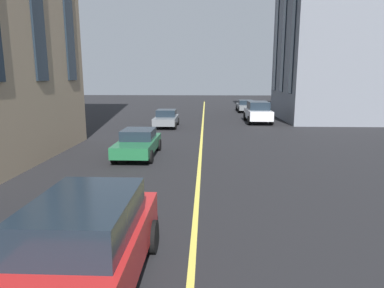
# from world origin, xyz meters

# --- Properties ---
(lane_centre_line) EXTENTS (80.00, 0.16, 0.01)m
(lane_centre_line) POSITION_xyz_m (20.00, 0.00, 0.00)
(lane_centre_line) COLOR #D8C64C
(lane_centre_line) RESTS_ON ground_plane
(car_red_parked_a) EXTENTS (4.70, 2.14, 1.88)m
(car_red_parked_a) POSITION_xyz_m (9.50, 1.90, 0.97)
(car_red_parked_a) COLOR #B21E1E
(car_red_parked_a) RESTS_ON ground_plane
(car_grey_oncoming) EXTENTS (4.40, 1.95, 1.37)m
(car_grey_oncoming) POSITION_xyz_m (43.78, -4.90, 0.70)
(car_grey_oncoming) COLOR slate
(car_grey_oncoming) RESTS_ON ground_plane
(car_white_trailing) EXTENTS (4.70, 2.14, 1.88)m
(car_white_trailing) POSITION_xyz_m (34.09, -4.90, 0.97)
(car_white_trailing) COLOR silver
(car_white_trailing) RESTS_ON ground_plane
(car_green_near) EXTENTS (4.40, 1.95, 1.37)m
(car_green_near) POSITION_xyz_m (20.72, 3.20, 0.70)
(car_green_near) COLOR #1E6038
(car_green_near) RESTS_ON ground_plane
(car_grey_far) EXTENTS (3.90, 1.89, 1.40)m
(car_grey_far) POSITION_xyz_m (31.12, 2.96, 0.70)
(car_grey_far) COLOR slate
(car_grey_far) RESTS_ON ground_plane
(building_right_near) EXTENTS (10.36, 8.56, 18.83)m
(building_right_near) POSITION_xyz_m (36.83, -11.72, 9.42)
(building_right_near) COLOR slate
(building_right_near) RESTS_ON ground_plane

